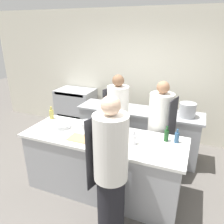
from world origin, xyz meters
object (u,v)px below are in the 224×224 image
bottle_cooking_oil (102,139)px  stockpot (187,110)px  bottle_vinegar (177,137)px  chef_at_pass_far (118,124)px  bottle_water (134,139)px  bowl_mixing_large (62,126)px  bottle_sauce (166,135)px  bottle_wine (102,122)px  oven_range (76,110)px  bowl_ceramic_blue (88,124)px  chef_at_stove (159,132)px  bowl_prep_small (117,130)px  bottle_olive_oil (52,114)px  chef_at_prep_near (111,172)px

bottle_cooking_oil → stockpot: size_ratio=1.01×
bottle_vinegar → bottle_cooking_oil: bearing=-150.9°
chef_at_pass_far → bottle_water: bearing=-127.8°
chef_at_pass_far → bowl_mixing_large: 0.94m
bottle_vinegar → bottle_sauce: 0.14m
bottle_wine → bottle_sauce: 0.99m
oven_range → bowl_mixing_large: size_ratio=3.73×
oven_range → bottle_vinegar: (2.53, -1.56, 0.50)m
bottle_sauce → bottle_water: (-0.39, -0.25, -0.01)m
bowl_mixing_large → bowl_ceramic_blue: (0.36, 0.16, 0.02)m
chef_at_stove → bowl_prep_small: bearing=-34.9°
bottle_vinegar → bowl_prep_small: bottle_vinegar is taller
bottle_olive_oil → stockpot: size_ratio=0.74×
bottle_cooking_oil → bowl_mixing_large: (-0.83, 0.32, -0.09)m
chef_at_stove → bottle_sauce: size_ratio=7.49×
bottle_olive_oil → bottle_wine: size_ratio=0.91×
oven_range → bottle_water: size_ratio=5.23×
stockpot → oven_range: bearing=168.2°
oven_range → bowl_prep_small: 2.36m
chef_at_prep_near → bottle_wine: size_ratio=7.53×
chef_at_stove → bowl_prep_small: (-0.54, -0.50, 0.15)m
bottle_water → bottle_sauce: bearing=32.9°
chef_at_stove → bottle_cooking_oil: size_ratio=5.66×
bowl_mixing_large → bowl_prep_small: bearing=9.4°
chef_at_stove → bowl_ceramic_blue: chef_at_stove is taller
oven_range → bottle_wine: size_ratio=4.31×
chef_at_stove → chef_at_prep_near: bearing=0.2°
bottle_water → bottle_vinegar: bearing=26.3°
chef_at_prep_near → bottle_water: size_ratio=9.15×
bottle_wine → bowl_mixing_large: bottle_wine is taller
bottle_vinegar → bowl_mixing_large: (-1.72, -0.18, -0.05)m
chef_at_prep_near → bottle_vinegar: size_ratio=8.88×
bowl_mixing_large → bowl_ceramic_blue: bearing=24.1°
chef_at_stove → bowl_ceramic_blue: bearing=-52.9°
chef_at_prep_near → bowl_mixing_large: size_ratio=6.52×
bottle_olive_oil → bottle_water: size_ratio=1.11×
oven_range → bowl_ceramic_blue: 2.02m
chef_at_stove → bottle_water: (-0.22, -0.72, 0.18)m
chef_at_pass_far → bottle_cooking_oil: size_ratio=5.81×
bottle_olive_oil → bottle_wine: bearing=-1.1°
oven_range → bottle_sauce: bearing=-33.3°
bottle_wine → stockpot: stockpot is taller
chef_at_pass_far → bottle_olive_oil: 1.14m
stockpot → chef_at_pass_far: bearing=-152.1°
oven_range → chef_at_pass_far: size_ratio=0.60×
chef_at_prep_near → stockpot: size_ratio=6.16×
oven_range → chef_at_stove: 2.50m
bottle_vinegar → bottle_sauce: size_ratio=0.91×
bowl_prep_small → bottle_olive_oil: bearing=175.8°
chef_at_prep_near → bowl_prep_small: size_ratio=7.55×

